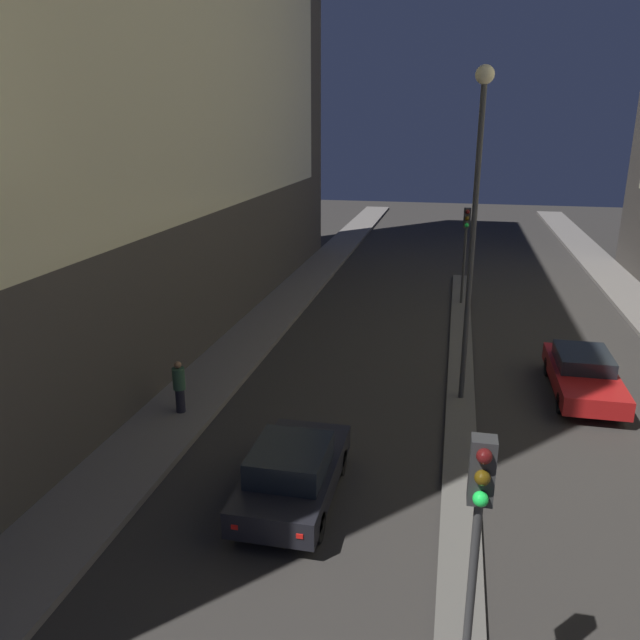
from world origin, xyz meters
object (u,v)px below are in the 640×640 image
Objects in this scene: traffic_light_near at (478,522)px; traffic_light_mid at (466,234)px; car_left_lane at (293,472)px; street_lamp at (476,189)px; pedestrian_on_left_sidewalk at (179,386)px; car_right_lane at (583,374)px.

traffic_light_near is 22.13m from traffic_light_mid.
traffic_light_mid is 17.87m from car_left_lane.
traffic_light_mid is 11.33m from street_lamp.
traffic_light_mid is at bearing 90.00° from traffic_light_near.
traffic_light_mid is (0.00, 22.13, 0.00)m from traffic_light_near.
car_left_lane is 5.54m from pedestrian_on_left_sidewalk.
traffic_light_near reaches higher than car_right_lane.
traffic_light_mid reaches higher than car_right_lane.
traffic_light_near is at bearing -52.25° from car_left_lane.
street_lamp is 10.21m from pedestrian_on_left_sidewalk.
traffic_light_mid reaches higher than pedestrian_on_left_sidewalk.
street_lamp is 2.02× the size of car_right_lane.
car_right_lane is (3.76, 12.54, -2.71)m from traffic_light_near.
pedestrian_on_left_sidewalk is at bearing -120.34° from traffic_light_mid.
traffic_light_near is at bearing -90.00° from street_lamp.
street_lamp reaches higher than pedestrian_on_left_sidewalk.
car_right_lane is at bearing 19.60° from pedestrian_on_left_sidewalk.
street_lamp reaches higher than traffic_light_near.
pedestrian_on_left_sidewalk is at bearing 134.15° from traffic_light_near.
pedestrian_on_left_sidewalk is at bearing -160.40° from car_right_lane.
street_lamp is at bearing 59.47° from car_left_lane.
car_right_lane is at bearing 45.61° from car_left_lane.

